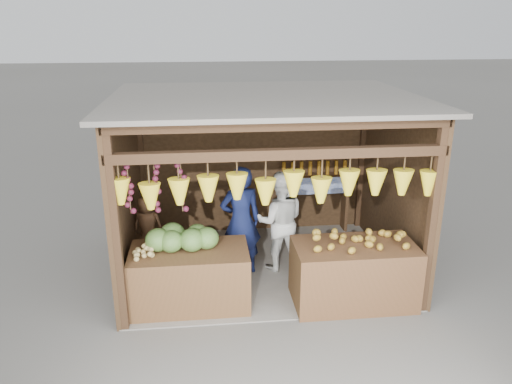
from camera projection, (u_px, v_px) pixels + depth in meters
ground at (264, 267)px, 7.80m from camera, size 80.00×80.00×0.00m
stall_structure at (263, 165)px, 7.21m from camera, size 4.30×3.30×2.66m
back_shelf at (314, 186)px, 8.83m from camera, size 1.25×0.32×1.32m
counter_left at (190, 278)px, 6.65m from camera, size 1.55×0.85×0.81m
counter_right at (353, 274)px, 6.71m from camera, size 1.62×0.85×0.85m
stool at (151, 263)px, 7.63m from camera, size 0.29×0.29×0.27m
man_standing at (241, 221)px, 7.36m from camera, size 0.67×0.50×1.69m
woman_standing at (280, 221)px, 7.51m from camera, size 0.82×0.67×1.57m
vendor_seated at (148, 226)px, 7.43m from camera, size 0.53×0.42×0.96m
melon_pile at (182, 237)px, 6.54m from camera, size 1.00×0.50×0.32m
tanfruit_pile at (143, 251)px, 6.35m from camera, size 0.34×0.40×0.13m
mango_pile at (360, 237)px, 6.54m from camera, size 1.40×0.64×0.22m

